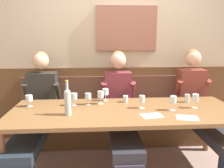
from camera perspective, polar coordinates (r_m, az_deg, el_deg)
room_wall_back at (r=3.28m, az=1.29°, el=10.25°), size 6.80×0.12×2.80m
wood_wainscot_panel at (r=3.38m, az=1.27°, el=-4.72°), size 6.80×0.03×1.06m
wall_bench at (r=3.26m, az=1.58°, el=-10.02°), size 2.77×0.42×0.94m
dining_table at (r=2.46m, az=3.19°, el=-8.10°), size 2.47×0.91×0.73m
person_left_seat at (r=2.87m, az=-18.76°, el=-6.18°), size 0.49×1.34×1.32m
person_center_left_seat at (r=2.79m, az=2.15°, el=-5.90°), size 0.47×1.34×1.32m
person_right_seat at (r=3.08m, az=21.83°, el=-4.91°), size 0.48×1.34×1.34m
wine_bottle_amber_mid at (r=2.28m, az=-11.33°, el=-4.23°), size 0.07×0.07×0.36m
wine_glass_mid_left at (r=2.60m, az=-6.14°, el=-3.24°), size 0.07×0.07×0.14m
wine_glass_by_bottle at (r=2.61m, az=-2.95°, el=-2.89°), size 0.07×0.07×0.15m
wine_glass_center_front at (r=2.47m, az=15.45°, el=-3.96°), size 0.07×0.07×0.16m
wine_glass_center_rear at (r=2.48m, az=7.71°, el=-4.03°), size 0.07×0.07×0.15m
wine_glass_near_bucket at (r=2.74m, az=-1.70°, el=-2.06°), size 0.08×0.08×0.15m
wine_glass_right_end at (r=2.63m, az=20.59°, el=-3.50°), size 0.07×0.07×0.16m
wine_glass_left_end at (r=2.59m, az=-9.71°, el=-3.27°), size 0.07×0.07×0.15m
wine_glass_mid_right at (r=2.69m, az=-20.50°, el=-3.55°), size 0.08×0.08×0.13m
water_tumbler_right at (r=2.84m, az=18.71°, el=-3.49°), size 0.06×0.06×0.10m
water_tumbler_left at (r=2.70m, az=3.48°, el=-3.83°), size 0.06×0.06×0.08m
tasting_sheet_left_guest at (r=2.29m, az=10.15°, el=-8.00°), size 0.24×0.19×0.00m
tasting_sheet_right_guest at (r=2.33m, az=18.76°, el=-8.20°), size 0.24×0.19×0.00m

